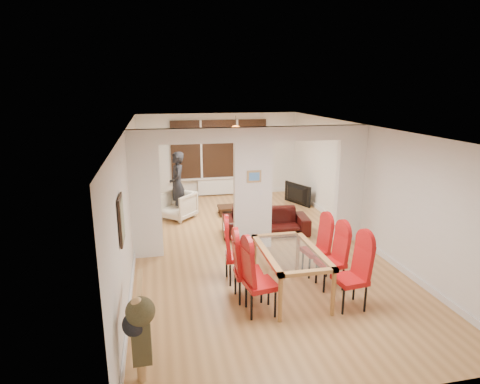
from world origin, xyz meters
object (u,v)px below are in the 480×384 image
object	(u,v)px
dining_chair_ra	(350,274)
coffee_table	(237,210)
television	(295,194)
person	(177,185)
dining_table	(290,272)
bottle	(246,201)
dining_chair_la	(261,279)
armchair	(178,205)
dining_chair_lb	(248,268)
dining_chair_rb	(331,259)
dining_chair_rc	(315,248)
bowl	(237,205)
dining_chair_lc	(238,252)
sofa	(265,222)

from	to	relation	value
dining_chair_ra	coffee_table	size ratio (longest dim) A/B	1.10
television	person	bearing A→B (deg)	74.23
dining_table	bottle	world-z (taller)	dining_table
dining_chair_la	coffee_table	world-z (taller)	dining_chair_la
dining_table	armchair	distance (m)	4.69
dining_chair_lb	television	distance (m)	5.67
dining_chair_rb	dining_chair_rc	size ratio (longest dim) A/B	1.02
dining_chair_lb	bowl	xyz separation A→B (m)	(0.72, 4.51, -0.29)
dining_chair_lb	dining_chair_lc	world-z (taller)	dining_chair_lc
dining_chair_rc	dining_chair_la	bearing A→B (deg)	-148.97
television	bottle	distance (m)	1.75
dining_chair_lc	armchair	world-z (taller)	dining_chair_lc
dining_table	dining_chair_rc	size ratio (longest dim) A/B	1.60
dining_chair_rb	person	xyz separation A→B (m)	(-2.33, 4.51, 0.35)
dining_chair_rb	bottle	bearing A→B (deg)	88.62
dining_chair_rb	coffee_table	bearing A→B (deg)	91.57
dining_chair_lc	coffee_table	bearing A→B (deg)	86.18
dining_chair_la	bottle	distance (m)	4.91
television	sofa	bearing A→B (deg)	122.53
dining_chair_rb	bottle	size ratio (longest dim) A/B	3.54
dining_chair_lc	television	distance (m)	5.11
television	bottle	world-z (taller)	television
dining_chair_rc	television	xyz separation A→B (m)	(1.17, 4.41, -0.21)
dining_chair_lc	bowl	distance (m)	3.94
dining_chair_la	dining_chair_rb	distance (m)	1.49
dining_chair_ra	sofa	world-z (taller)	dining_chair_ra
dining_chair_lc	bottle	bearing A→B (deg)	82.37
dining_chair_lc	dining_chair_rc	size ratio (longest dim) A/B	1.05
dining_table	television	xyz separation A→B (m)	(1.86, 5.01, -0.08)
dining_chair_lb	person	size ratio (longest dim) A/B	0.62
dining_chair_la	dining_chair_lb	distance (m)	0.45
bowl	dining_chair_la	bearing A→B (deg)	-97.29
television	bowl	xyz separation A→B (m)	(-1.86, -0.53, -0.05)
dining_chair_la	television	size ratio (longest dim) A/B	1.04
sofa	person	xyz separation A→B (m)	(-1.94, 1.75, 0.58)
television	dining_chair_lb	bearing A→B (deg)	129.95
dining_table	bowl	distance (m)	4.48
dining_chair_lb	dining_chair_rc	bearing A→B (deg)	25.79
sofa	bowl	bearing A→B (deg)	108.35
coffee_table	dining_chair_la	bearing A→B (deg)	-97.33
dining_table	armchair	bearing A→B (deg)	110.00
dining_chair_lc	dining_chair_rb	distance (m)	1.61
bottle	bowl	size ratio (longest dim) A/B	1.46
sofa	dining_chair_rb	bearing A→B (deg)	-75.97
armchair	bottle	size ratio (longest dim) A/B	2.64
dining_table	armchair	size ratio (longest dim) A/B	2.11
sofa	television	xyz separation A→B (m)	(1.50, 2.18, 0.01)
dining_chair_lb	television	xyz separation A→B (m)	(2.58, 5.04, -0.24)
sofa	armchair	size ratio (longest dim) A/B	2.56
dining_chair_la	dining_chair_rc	bearing A→B (deg)	30.08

